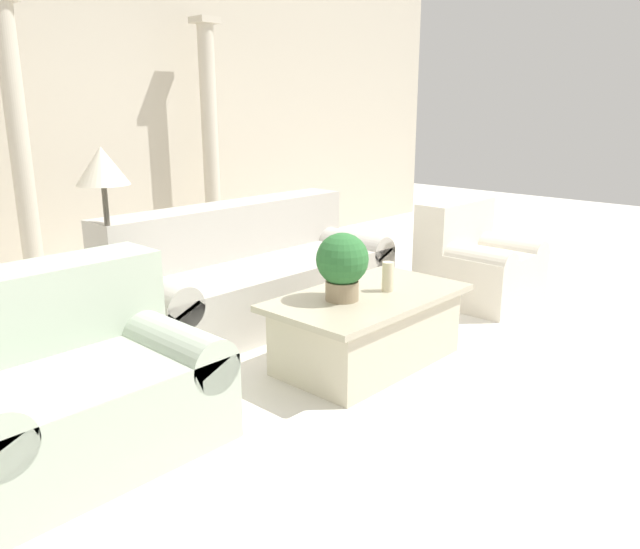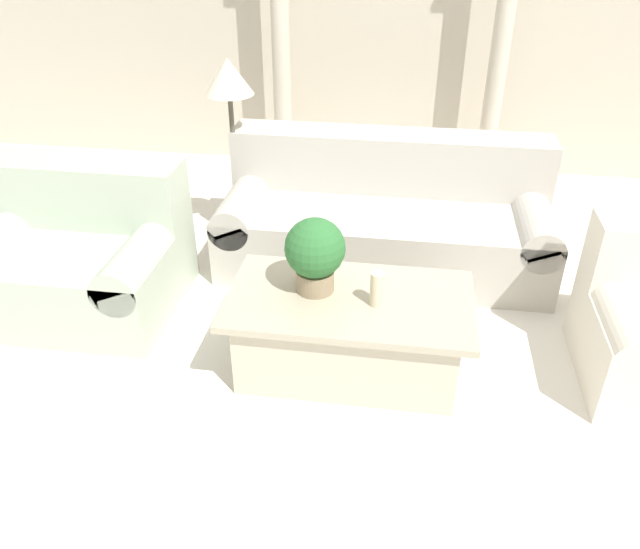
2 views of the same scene
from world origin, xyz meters
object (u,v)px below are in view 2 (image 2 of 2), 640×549
(sofa_long, at_px, (385,216))
(loveseat, at_px, (78,253))
(potted_plant, at_px, (315,252))
(floor_lamp, at_px, (229,90))
(coffee_table, at_px, (349,332))

(sofa_long, bearing_deg, loveseat, -156.19)
(sofa_long, relative_size, loveseat, 1.80)
(potted_plant, bearing_deg, floor_lamp, 121.09)
(coffee_table, bearing_deg, floor_lamp, 125.87)
(floor_lamp, bearing_deg, loveseat, -129.79)
(loveseat, distance_m, floor_lamp, 1.50)
(loveseat, height_order, potted_plant, potted_plant)
(loveseat, bearing_deg, sofa_long, 23.81)
(sofa_long, distance_m, coffee_table, 1.29)
(coffee_table, distance_m, potted_plant, 0.51)
(loveseat, height_order, floor_lamp, floor_lamp)
(coffee_table, relative_size, floor_lamp, 0.96)
(floor_lamp, bearing_deg, coffee_table, -54.13)
(loveseat, distance_m, potted_plant, 1.69)
(sofa_long, distance_m, potted_plant, 1.32)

